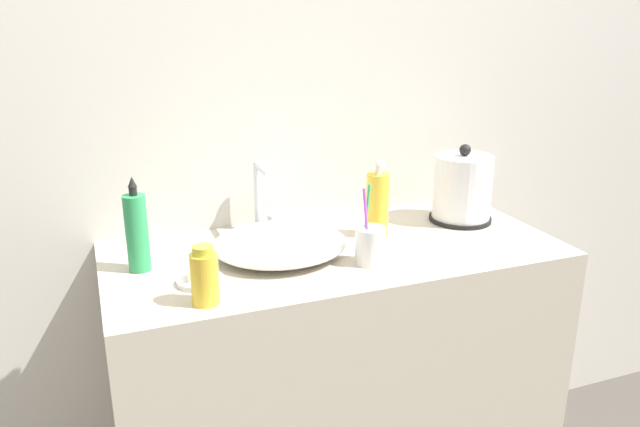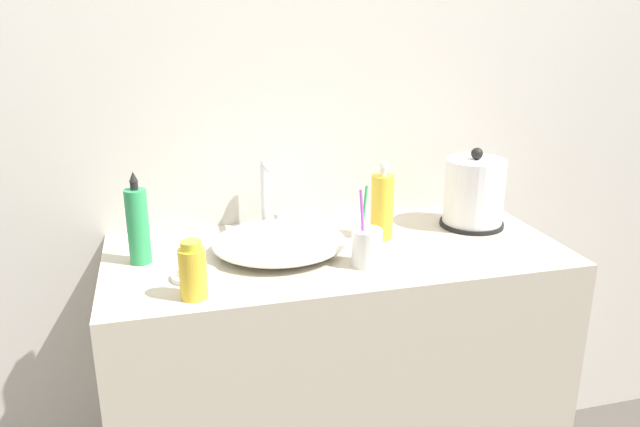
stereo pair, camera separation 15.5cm
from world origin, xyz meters
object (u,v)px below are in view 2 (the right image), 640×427
object	(u,v)px
electric_kettle	(474,195)
toothbrush_cup	(367,247)
lotion_bottle	(382,206)
mouthwash_bottle	(138,225)
shampoo_bottle	(193,271)
faucet	(268,192)

from	to	relation	value
electric_kettle	toothbrush_cup	size ratio (longest dim) A/B	1.16
electric_kettle	toothbrush_cup	world-z (taller)	electric_kettle
lotion_bottle	mouthwash_bottle	distance (m)	0.62
lotion_bottle	shampoo_bottle	xyz separation A→B (m)	(-0.51, -0.24, -0.03)
lotion_bottle	shampoo_bottle	bearing A→B (deg)	-154.87
toothbrush_cup	lotion_bottle	distance (m)	0.20
shampoo_bottle	faucet	bearing A→B (deg)	58.96
electric_kettle	shampoo_bottle	bearing A→B (deg)	-161.52
faucet	mouthwash_bottle	world-z (taller)	mouthwash_bottle
toothbrush_cup	mouthwash_bottle	world-z (taller)	mouthwash_bottle
faucet	toothbrush_cup	world-z (taller)	same
faucet	shampoo_bottle	bearing A→B (deg)	-121.04
toothbrush_cup	shampoo_bottle	xyz separation A→B (m)	(-0.41, -0.07, 0.01)
faucet	mouthwash_bottle	bearing A→B (deg)	-155.58
electric_kettle	shampoo_bottle	size ratio (longest dim) A/B	1.75
faucet	electric_kettle	bearing A→B (deg)	-11.93
electric_kettle	shampoo_bottle	distance (m)	0.84
lotion_bottle	mouthwash_bottle	xyz separation A→B (m)	(-0.62, -0.01, 0.01)
electric_kettle	toothbrush_cup	bearing A→B (deg)	-153.02
electric_kettle	lotion_bottle	distance (m)	0.28
faucet	electric_kettle	distance (m)	0.57
electric_kettle	shampoo_bottle	xyz separation A→B (m)	(-0.79, -0.26, -0.03)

